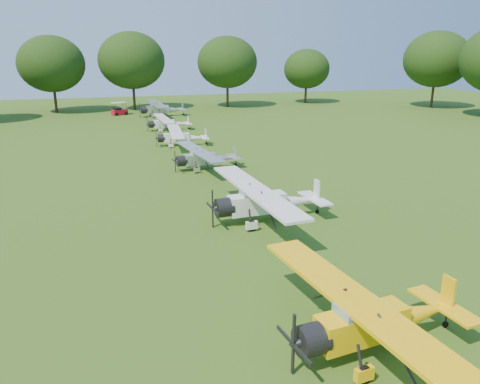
{
  "coord_description": "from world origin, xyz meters",
  "views": [
    {
      "loc": [
        -7.57,
        -26.19,
        10.21
      ],
      "look_at": [
        0.45,
        1.15,
        1.4
      ],
      "focal_mm": 35.0,
      "sensor_mm": 36.0,
      "label": 1
    }
  ],
  "objects_px": {
    "aircraft_7": "(161,108)",
    "golf_cart": "(119,111)",
    "aircraft_5": "(180,136)",
    "aircraft_2": "(374,318)",
    "aircraft_6": "(167,122)",
    "aircraft_3": "(265,200)",
    "aircraft_4": "(205,157)"
  },
  "relations": [
    {
      "from": "aircraft_7",
      "to": "golf_cart",
      "type": "xyz_separation_m",
      "value": [
        -6.15,
        3.57,
        -0.65
      ]
    },
    {
      "from": "aircraft_5",
      "to": "aircraft_6",
      "type": "relative_size",
      "value": 1.01
    },
    {
      "from": "aircraft_4",
      "to": "aircraft_7",
      "type": "bearing_deg",
      "value": 81.53
    },
    {
      "from": "aircraft_4",
      "to": "aircraft_6",
      "type": "bearing_deg",
      "value": 83.24
    },
    {
      "from": "aircraft_5",
      "to": "golf_cart",
      "type": "height_order",
      "value": "golf_cart"
    },
    {
      "from": "aircraft_5",
      "to": "aircraft_3",
      "type": "bearing_deg",
      "value": -82.7
    },
    {
      "from": "aircraft_2",
      "to": "golf_cart",
      "type": "height_order",
      "value": "aircraft_2"
    },
    {
      "from": "aircraft_4",
      "to": "aircraft_3",
      "type": "bearing_deg",
      "value": -94.28
    },
    {
      "from": "aircraft_2",
      "to": "aircraft_3",
      "type": "bearing_deg",
      "value": 80.12
    },
    {
      "from": "aircraft_6",
      "to": "aircraft_7",
      "type": "bearing_deg",
      "value": 84.29
    },
    {
      "from": "aircraft_4",
      "to": "aircraft_7",
      "type": "height_order",
      "value": "aircraft_7"
    },
    {
      "from": "aircraft_3",
      "to": "aircraft_7",
      "type": "height_order",
      "value": "aircraft_3"
    },
    {
      "from": "aircraft_4",
      "to": "aircraft_5",
      "type": "xyz_separation_m",
      "value": [
        -0.37,
        10.79,
        -0.03
      ]
    },
    {
      "from": "aircraft_4",
      "to": "aircraft_6",
      "type": "distance_m",
      "value": 21.03
    },
    {
      "from": "aircraft_2",
      "to": "aircraft_3",
      "type": "xyz_separation_m",
      "value": [
        0.66,
        13.29,
        0.07
      ]
    },
    {
      "from": "aircraft_6",
      "to": "aircraft_7",
      "type": "height_order",
      "value": "aircraft_7"
    },
    {
      "from": "aircraft_2",
      "to": "aircraft_4",
      "type": "height_order",
      "value": "aircraft_2"
    },
    {
      "from": "aircraft_5",
      "to": "aircraft_6",
      "type": "bearing_deg",
      "value": 94.4
    },
    {
      "from": "aircraft_7",
      "to": "golf_cart",
      "type": "height_order",
      "value": "aircraft_7"
    },
    {
      "from": "aircraft_2",
      "to": "aircraft_5",
      "type": "distance_m",
      "value": 37.65
    },
    {
      "from": "aircraft_3",
      "to": "golf_cart",
      "type": "distance_m",
      "value": 51.69
    },
    {
      "from": "aircraft_4",
      "to": "aircraft_7",
      "type": "distance_m",
      "value": 34.13
    },
    {
      "from": "aircraft_7",
      "to": "aircraft_2",
      "type": "bearing_deg",
      "value": -93.93
    },
    {
      "from": "aircraft_4",
      "to": "aircraft_7",
      "type": "relative_size",
      "value": 0.83
    },
    {
      "from": "aircraft_5",
      "to": "aircraft_2",
      "type": "bearing_deg",
      "value": -84.69
    },
    {
      "from": "aircraft_2",
      "to": "aircraft_3",
      "type": "distance_m",
      "value": 13.3
    },
    {
      "from": "aircraft_3",
      "to": "aircraft_6",
      "type": "height_order",
      "value": "aircraft_3"
    },
    {
      "from": "aircraft_7",
      "to": "aircraft_4",
      "type": "bearing_deg",
      "value": -94.41
    },
    {
      "from": "aircraft_2",
      "to": "aircraft_7",
      "type": "height_order",
      "value": "aircraft_7"
    },
    {
      "from": "aircraft_6",
      "to": "aircraft_5",
      "type": "bearing_deg",
      "value": -92.31
    },
    {
      "from": "aircraft_3",
      "to": "aircraft_7",
      "type": "relative_size",
      "value": 1.04
    },
    {
      "from": "aircraft_2",
      "to": "golf_cart",
      "type": "xyz_separation_m",
      "value": [
        -5.86,
        64.56,
        -0.63
      ]
    }
  ]
}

